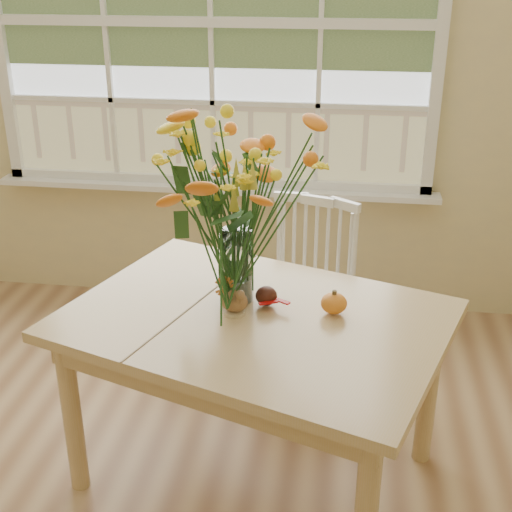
# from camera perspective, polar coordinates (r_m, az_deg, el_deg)

# --- Properties ---
(wall_back) EXTENTS (4.00, 0.02, 2.70)m
(wall_back) POSITION_cam_1_polar(r_m,az_deg,el_deg) (3.67, -3.60, 15.83)
(wall_back) COLOR beige
(wall_back) RESTS_ON floor
(window) EXTENTS (2.42, 0.12, 1.74)m
(window) POSITION_cam_1_polar(r_m,az_deg,el_deg) (3.61, -3.81, 18.60)
(window) COLOR silver
(window) RESTS_ON wall_back
(dining_table) EXTENTS (1.53, 1.30, 0.70)m
(dining_table) POSITION_cam_1_polar(r_m,az_deg,el_deg) (2.46, -0.07, -6.82)
(dining_table) COLOR tan
(dining_table) RESTS_ON floor
(windsor_chair) EXTENTS (0.49, 0.48, 0.86)m
(windsor_chair) POSITION_cam_1_polar(r_m,az_deg,el_deg) (3.12, 4.36, -2.36)
(windsor_chair) COLOR white
(windsor_chair) RESTS_ON floor
(flower_vase) EXTENTS (0.56, 0.56, 0.67)m
(flower_vase) POSITION_cam_1_polar(r_m,az_deg,el_deg) (2.37, -1.70, 5.10)
(flower_vase) COLOR white
(flower_vase) RESTS_ON dining_table
(pumpkin) EXTENTS (0.09, 0.09, 0.07)m
(pumpkin) POSITION_cam_1_polar(r_m,az_deg,el_deg) (2.43, 6.50, -4.02)
(pumpkin) COLOR orange
(pumpkin) RESTS_ON dining_table
(turkey_figurine) EXTENTS (0.11, 0.09, 0.12)m
(turkey_figurine) POSITION_cam_1_polar(r_m,az_deg,el_deg) (2.41, -1.84, -3.78)
(turkey_figurine) COLOR #CCB78C
(turkey_figurine) RESTS_ON dining_table
(dark_gourd) EXTENTS (0.13, 0.08, 0.07)m
(dark_gourd) POSITION_cam_1_polar(r_m,az_deg,el_deg) (2.47, 0.86, -3.42)
(dark_gourd) COLOR #38160F
(dark_gourd) RESTS_ON dining_table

